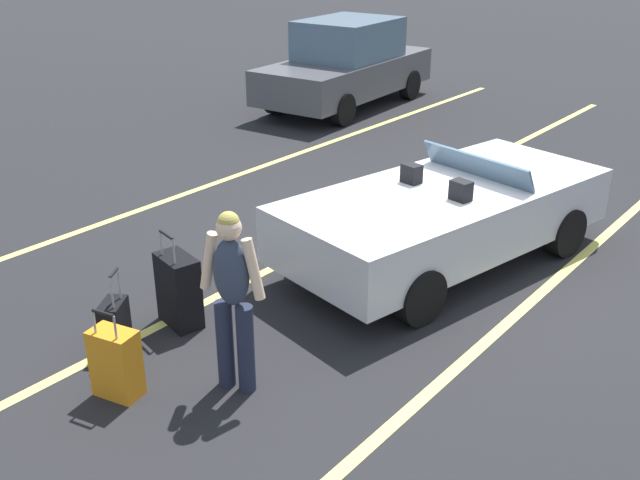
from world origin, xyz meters
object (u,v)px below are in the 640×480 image
(suitcase_large_black, at_px, (179,290))
(traveler_person, at_px, (232,293))
(parked_sedan_near, at_px, (347,65))
(suitcase_medium_bright, at_px, (116,363))
(convertible_car, at_px, (457,211))
(suitcase_small_carryon, at_px, (114,326))

(suitcase_large_black, xyz_separation_m, traveler_person, (-0.42, -1.22, 0.56))
(traveler_person, height_order, parked_sedan_near, parked_sedan_near)
(suitcase_large_black, distance_m, traveler_person, 1.40)
(traveler_person, bearing_deg, suitcase_medium_bright, 118.17)
(convertible_car, distance_m, traveler_person, 3.57)
(suitcase_small_carryon, xyz_separation_m, traveler_person, (0.29, -1.33, 0.68))
(suitcase_large_black, bearing_deg, parked_sedan_near, 39.88)
(suitcase_large_black, xyz_separation_m, parked_sedan_near, (8.43, 4.30, 0.52))
(suitcase_large_black, bearing_deg, suitcase_small_carryon, -175.88)
(suitcase_small_carryon, bearing_deg, suitcase_large_black, -132.34)
(suitcase_large_black, xyz_separation_m, suitcase_medium_bright, (-1.13, -0.50, -0.06))
(convertible_car, bearing_deg, suitcase_large_black, 167.97)
(convertible_car, height_order, suitcase_medium_bright, convertible_car)
(convertible_car, relative_size, parked_sedan_near, 0.95)
(convertible_car, xyz_separation_m, suitcase_medium_bright, (-4.26, 0.85, -0.28))
(convertible_car, relative_size, suitcase_medium_bright, 5.19)
(suitcase_large_black, xyz_separation_m, suitcase_small_carryon, (-0.71, 0.11, -0.12))
(convertible_car, bearing_deg, suitcase_small_carryon, 170.51)
(suitcase_large_black, distance_m, suitcase_medium_bright, 1.24)
(convertible_car, relative_size, suitcase_large_black, 4.36)
(convertible_car, xyz_separation_m, suitcase_large_black, (-3.13, 1.35, -0.22))
(suitcase_large_black, distance_m, parked_sedan_near, 9.48)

